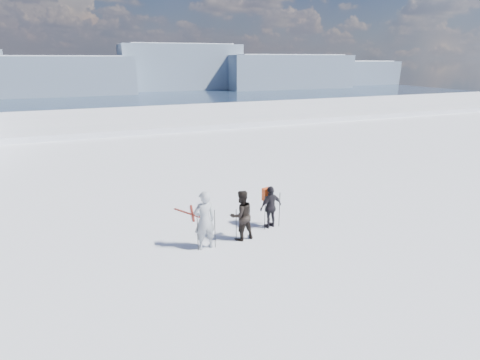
# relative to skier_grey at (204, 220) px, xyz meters

# --- Properties ---
(lake_basin) EXTENTS (820.00, 820.00, 71.62)m
(lake_basin) POSITION_rel_skier_grey_xyz_m (3.31, 28.33, -7.50)
(lake_basin) COLOR white
(lake_basin) RESTS_ON ground
(far_mountain_range) EXTENTS (770.00, 110.00, 53.00)m
(far_mountain_range) POSITION_rel_skier_grey_xyz_m (32.91, 453.11, -8.19)
(far_mountain_range) COLOR slate
(far_mountain_range) RESTS_ON ground
(skier_grey) EXTENTS (0.77, 0.54, 2.00)m
(skier_grey) POSITION_rel_skier_grey_xyz_m (0.00, 0.00, 0.00)
(skier_grey) COLOR #9EA4AC
(skier_grey) RESTS_ON ground
(skier_dark) EXTENTS (0.96, 0.80, 1.79)m
(skier_dark) POSITION_rel_skier_grey_xyz_m (1.36, 0.18, -0.11)
(skier_dark) COLOR black
(skier_dark) RESTS_ON ground
(skier_pack) EXTENTS (1.00, 0.58, 1.61)m
(skier_pack) POSITION_rel_skier_grey_xyz_m (2.73, 0.69, -0.20)
(skier_pack) COLOR black
(skier_pack) RESTS_ON ground
(backpack) EXTENTS (0.38, 0.26, 0.47)m
(backpack) POSITION_rel_skier_grey_xyz_m (2.68, 0.94, 0.84)
(backpack) COLOR #E04515
(backpack) RESTS_ON skier_pack
(ski_poles) EXTENTS (3.33, 0.72, 1.36)m
(ski_poles) POSITION_rel_skier_grey_xyz_m (1.42, 0.21, -0.36)
(ski_poles) COLOR black
(ski_poles) RESTS_ON ground
(skis_loose) EXTENTS (0.96, 1.69, 0.03)m
(skis_loose) POSITION_rel_skier_grey_xyz_m (0.26, 3.01, -0.99)
(skis_loose) COLOR black
(skis_loose) RESTS_ON ground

